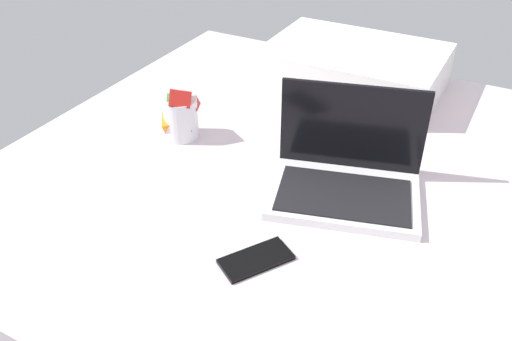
{
  "coord_description": "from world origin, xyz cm",
  "views": [
    {
      "loc": [
        23.69,
        -102.66,
        92.08
      ],
      "look_at": [
        -23.48,
        -14.74,
        24.0
      ],
      "focal_mm": 38.02,
      "sensor_mm": 36.0,
      "label": 1
    }
  ],
  "objects_px": {
    "laptop": "(346,175)",
    "pillow": "(354,68)",
    "snack_cup": "(180,116)",
    "cell_phone": "(256,259)"
  },
  "relations": [
    {
      "from": "snack_cup",
      "to": "cell_phone",
      "type": "xyz_separation_m",
      "value": [
        0.4,
        -0.32,
        -0.06
      ]
    },
    {
      "from": "snack_cup",
      "to": "pillow",
      "type": "relative_size",
      "value": 0.29
    },
    {
      "from": "cell_phone",
      "to": "pillow",
      "type": "relative_size",
      "value": 0.27
    },
    {
      "from": "cell_phone",
      "to": "pillow",
      "type": "distance_m",
      "value": 0.83
    },
    {
      "from": "cell_phone",
      "to": "laptop",
      "type": "bearing_deg",
      "value": 109.35
    },
    {
      "from": "laptop",
      "to": "snack_cup",
      "type": "distance_m",
      "value": 0.47
    },
    {
      "from": "laptop",
      "to": "pillow",
      "type": "relative_size",
      "value": 0.73
    },
    {
      "from": "snack_cup",
      "to": "cell_phone",
      "type": "bearing_deg",
      "value": -39.2
    },
    {
      "from": "laptop",
      "to": "pillow",
      "type": "bearing_deg",
      "value": 92.22
    },
    {
      "from": "cell_phone",
      "to": "snack_cup",
      "type": "bearing_deg",
      "value": 173.58
    }
  ]
}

